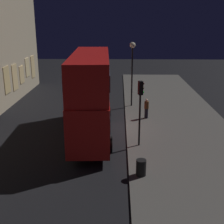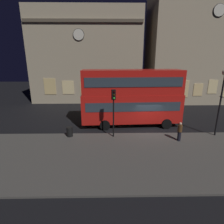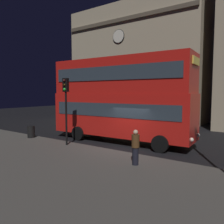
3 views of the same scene
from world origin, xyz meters
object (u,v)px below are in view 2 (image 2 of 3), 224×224
traffic_light_near_kerb (114,104)px  double_decker_bus (132,96)px  street_lamp (223,88)px  pedestrian (180,131)px  litter_bin (70,132)px

traffic_light_near_kerb → double_decker_bus: bearing=44.5°
double_decker_bus → traffic_light_near_kerb: double_decker_bus is taller
traffic_light_near_kerb → street_lamp: (9.23, 0.16, 1.32)m
double_decker_bus → pedestrian: 5.94m
traffic_light_near_kerb → litter_bin: size_ratio=4.85×
traffic_light_near_kerb → pedestrian: size_ratio=2.58×
double_decker_bus → street_lamp: (7.30, -3.09, 1.27)m
traffic_light_near_kerb → pedestrian: bearing=-24.3°
traffic_light_near_kerb → litter_bin: traffic_light_near_kerb is taller
double_decker_bus → traffic_light_near_kerb: bearing=-123.2°
double_decker_bus → traffic_light_near_kerb: 3.78m
street_lamp → pedestrian: (-3.71, -1.08, -3.51)m
double_decker_bus → litter_bin: (-5.84, -3.10, -2.64)m
street_lamp → pedestrian: street_lamp is taller
pedestrian → traffic_light_near_kerb: bearing=19.2°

